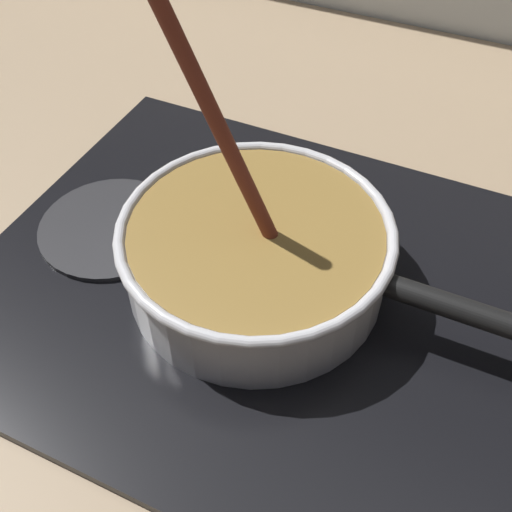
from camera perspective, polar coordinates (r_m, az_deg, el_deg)
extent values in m
cube|color=#9E8466|center=(0.59, -12.58, -12.66)|extent=(2.40, 1.60, 0.04)
cube|color=black|center=(0.63, 0.00, -2.60)|extent=(0.56, 0.48, 0.01)
torus|color=#592D0C|center=(0.62, 0.00, -2.00)|extent=(0.21, 0.21, 0.01)
cylinder|color=#262628|center=(0.69, -13.38, 2.65)|extent=(0.16, 0.16, 0.01)
cylinder|color=silver|center=(0.59, 0.00, 0.00)|extent=(0.25, 0.25, 0.07)
cylinder|color=olive|center=(0.59, 0.00, 0.26)|extent=(0.24, 0.24, 0.07)
torus|color=silver|center=(0.57, 0.00, 2.44)|extent=(0.26, 0.26, 0.01)
cylinder|color=black|center=(0.56, 19.45, -5.04)|extent=(0.15, 0.02, 0.02)
cylinder|color=#E5CC7A|center=(0.60, -0.90, 4.18)|extent=(0.03, 0.03, 0.01)
cylinder|color=#EDD88C|center=(0.51, -0.43, -5.77)|extent=(0.03, 0.03, 0.01)
cylinder|color=beige|center=(0.53, -6.69, -3.74)|extent=(0.04, 0.04, 0.01)
cylinder|color=beige|center=(0.57, 1.02, 1.28)|extent=(0.03, 0.03, 0.01)
cylinder|color=#EDD88C|center=(0.60, 3.18, 3.58)|extent=(0.04, 0.04, 0.01)
cylinder|color=maroon|center=(0.51, -3.43, 11.80)|extent=(0.12, 0.02, 0.25)
cube|color=brown|center=(0.57, 1.93, 0.79)|extent=(0.05, 0.03, 0.01)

